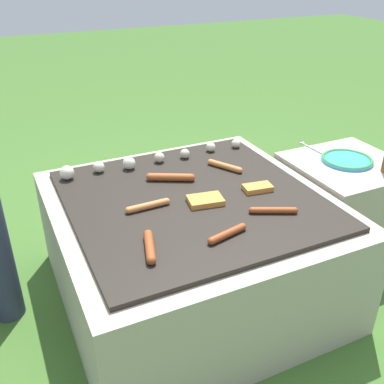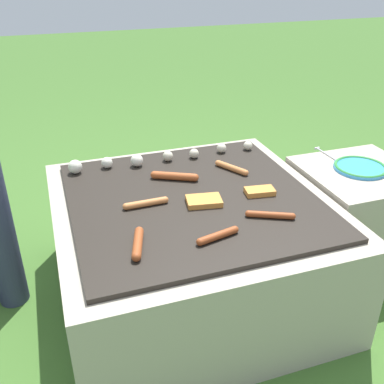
% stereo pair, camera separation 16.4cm
% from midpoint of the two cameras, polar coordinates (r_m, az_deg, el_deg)
% --- Properties ---
extents(ground_plane, '(14.00, 14.00, 0.00)m').
position_cam_midpoint_polar(ground_plane, '(1.90, 2.52, -12.47)').
color(ground_plane, '#3D6628').
extents(grill, '(1.00, 1.00, 0.44)m').
position_cam_midpoint_polar(grill, '(1.76, 2.67, -7.06)').
color(grill, '#A89E8C').
rests_on(grill, ground_plane).
extents(side_ledge, '(0.46, 0.45, 0.44)m').
position_cam_midpoint_polar(side_ledge, '(2.10, 21.90, -2.98)').
color(side_ledge, '#A89E8C').
rests_on(side_ledge, ground_plane).
extents(sausage_back_center, '(0.17, 0.03, 0.02)m').
position_cam_midpoint_polar(sausage_back_center, '(1.58, -2.95, -1.51)').
color(sausage_back_center, '#C6753D').
rests_on(sausage_back_center, grill).
extents(sausage_front_right, '(0.15, 0.05, 0.02)m').
position_cam_midpoint_polar(sausage_front_right, '(1.41, 6.63, -5.63)').
color(sausage_front_right, '#93421E').
rests_on(sausage_front_right, grill).
extents(sausage_front_center, '(0.09, 0.15, 0.02)m').
position_cam_midpoint_polar(sausage_front_center, '(1.85, 7.57, 3.01)').
color(sausage_front_center, '#C6753D').
rests_on(sausage_front_center, grill).
extents(sausage_mid_right, '(0.07, 0.16, 0.03)m').
position_cam_midpoint_polar(sausage_mid_right, '(1.37, -3.49, -6.65)').
color(sausage_mid_right, '#93421E').
rests_on(sausage_mid_right, grill).
extents(sausage_back_right, '(0.15, 0.09, 0.02)m').
position_cam_midpoint_polar(sausage_back_right, '(1.55, 12.92, -2.95)').
color(sausage_back_right, '#93421E').
rests_on(sausage_back_right, grill).
extents(sausage_back_left, '(0.17, 0.11, 0.03)m').
position_cam_midpoint_polar(sausage_back_left, '(1.76, 0.41, 1.96)').
color(sausage_back_left, '#A34C23').
rests_on(sausage_back_left, grill).
extents(bread_slice_left, '(0.14, 0.10, 0.02)m').
position_cam_midpoint_polar(bread_slice_left, '(1.60, 4.45, -1.22)').
color(bread_slice_left, '#D18438').
rests_on(bread_slice_left, grill).
extents(bread_slice_center, '(0.12, 0.07, 0.02)m').
position_cam_midpoint_polar(bread_slice_center, '(1.69, 11.35, 0.01)').
color(bread_slice_center, '#D18438').
rests_on(bread_slice_center, grill).
extents(mushroom_row, '(0.81, 0.07, 0.06)m').
position_cam_midpoint_polar(mushroom_row, '(1.90, -3.11, 4.26)').
color(mushroom_row, silver).
rests_on(mushroom_row, grill).
extents(plate_colorful, '(0.22, 0.22, 0.02)m').
position_cam_midpoint_polar(plate_colorful, '(2.00, 22.90, 2.80)').
color(plate_colorful, '#338CCC').
rests_on(plate_colorful, side_ledge).
extents(fork_utensil, '(0.02, 0.21, 0.01)m').
position_cam_midpoint_polar(fork_utensil, '(2.09, 19.12, 4.38)').
color(fork_utensil, silver).
rests_on(fork_utensil, side_ledge).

